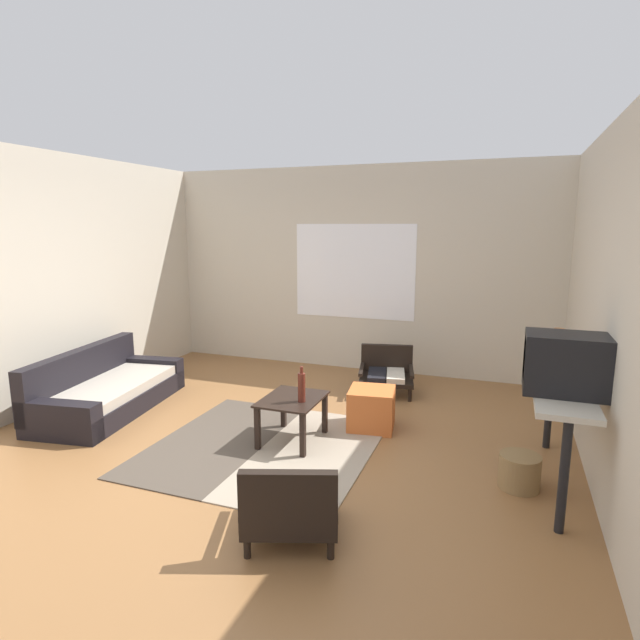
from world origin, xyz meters
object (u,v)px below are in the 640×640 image
object	(u,v)px
console_shelf	(559,395)
crt_television	(565,364)
ottoman_orange	(371,409)
couch	(106,391)
glass_bottle	(302,387)
wicker_basket	(519,471)
armchair_striped_foreground	(291,506)
clay_vase	(557,353)
armchair_by_window	(386,371)
coffee_table	(292,407)

from	to	relation	value
console_shelf	crt_television	bearing A→B (deg)	-90.73
console_shelf	ottoman_orange	bearing A→B (deg)	160.05
couch	console_shelf	xyz separation A→B (m)	(4.34, -0.09, 0.50)
glass_bottle	wicker_basket	world-z (taller)	glass_bottle
ottoman_orange	crt_television	world-z (taller)	crt_television
armchair_striped_foreground	clay_vase	bearing A→B (deg)	48.15
ottoman_orange	crt_television	size ratio (longest dim) A/B	0.80
armchair_by_window	clay_vase	size ratio (longest dim) A/B	2.20
crt_television	clay_vase	distance (m)	0.65
armchair_by_window	wicker_basket	world-z (taller)	armchair_by_window
ottoman_orange	console_shelf	distance (m)	1.74
couch	console_shelf	distance (m)	4.37
console_shelf	clay_vase	world-z (taller)	clay_vase
glass_bottle	armchair_striped_foreground	bearing A→B (deg)	-70.49
coffee_table	armchair_striped_foreground	world-z (taller)	armchair_striped_foreground
glass_bottle	crt_television	bearing A→B (deg)	-5.76
glass_bottle	wicker_basket	bearing A→B (deg)	-3.81
crt_television	glass_bottle	distance (m)	2.09
coffee_table	armchair_by_window	world-z (taller)	armchair_by_window
coffee_table	armchair_by_window	distance (m)	1.75
armchair_striped_foreground	crt_television	bearing A→B (deg)	35.24
couch	crt_television	size ratio (longest dim) A/B	3.54
armchair_by_window	ottoman_orange	distance (m)	1.14
coffee_table	ottoman_orange	size ratio (longest dim) A/B	1.48
couch	armchair_by_window	distance (m)	3.11
armchair_striped_foreground	ottoman_orange	world-z (taller)	armchair_striped_foreground
coffee_table	wicker_basket	size ratio (longest dim) A/B	2.09
armchair_by_window	clay_vase	xyz separation A→B (m)	(1.68, -1.30, 0.68)
console_shelf	wicker_basket	size ratio (longest dim) A/B	4.93
glass_bottle	wicker_basket	xyz separation A→B (m)	(1.80, -0.12, -0.42)
couch	crt_television	xyz separation A→B (m)	(4.34, -0.34, 0.80)
coffee_table	armchair_by_window	xyz separation A→B (m)	(0.47, 1.68, -0.08)
console_shelf	clay_vase	size ratio (longest dim) A/B	4.50
crt_television	wicker_basket	xyz separation A→B (m)	(-0.23, 0.09, -0.87)
armchair_by_window	crt_television	world-z (taller)	crt_television
armchair_by_window	wicker_basket	xyz separation A→B (m)	(1.44, -1.86, -0.12)
armchair_by_window	glass_bottle	distance (m)	1.80
armchair_striped_foreground	console_shelf	xyz separation A→B (m)	(1.57, 1.36, 0.47)
coffee_table	clay_vase	distance (m)	2.27
ottoman_orange	console_shelf	bearing A→B (deg)	-19.95
coffee_table	wicker_basket	distance (m)	1.93
wicker_basket	armchair_by_window	bearing A→B (deg)	127.82
couch	armchair_by_window	world-z (taller)	couch
coffee_table	wicker_basket	bearing A→B (deg)	-5.25
couch	ottoman_orange	xyz separation A→B (m)	(2.78, 0.48, -0.01)
armchair_striped_foreground	console_shelf	world-z (taller)	console_shelf
console_shelf	clay_vase	xyz separation A→B (m)	(0.00, 0.40, 0.22)
ottoman_orange	wicker_basket	bearing A→B (deg)	-28.85
console_shelf	clay_vase	bearing A→B (deg)	90.00
crt_television	clay_vase	world-z (taller)	crt_television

